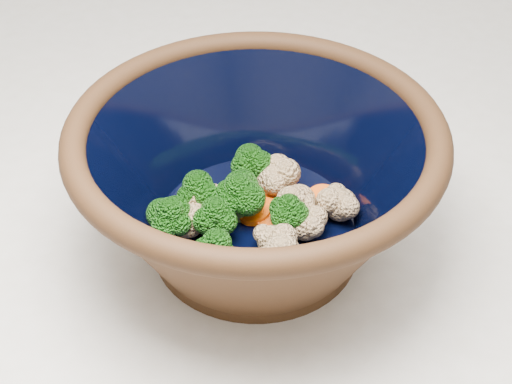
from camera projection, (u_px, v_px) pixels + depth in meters
name	position (u px, v px, depth m)	size (l,w,h in m)	color
mixing_bowl	(256.00, 180.00, 0.61)	(0.33, 0.33, 0.14)	black
vegetable_pile	(244.00, 207.00, 0.62)	(0.15, 0.16, 0.05)	#608442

